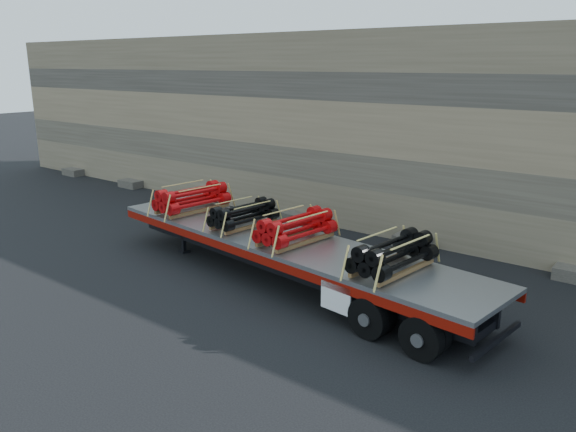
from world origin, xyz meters
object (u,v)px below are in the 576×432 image
at_px(trailer, 283,260).
at_px(bundle_front, 192,199).
at_px(bundle_midrear, 296,228).
at_px(bundle_rear, 393,255).
at_px(bundle_midfront, 244,215).

height_order(trailer, bundle_front, bundle_front).
xyz_separation_m(bundle_midrear, bundle_rear, (3.08, -0.37, 0.00)).
distance_m(bundle_front, bundle_rear, 7.75).
xyz_separation_m(trailer, bundle_rear, (3.55, -0.42, 1.01)).
distance_m(trailer, bundle_midfront, 1.92).
bearing_deg(bundle_midrear, bundle_front, 180.00).
height_order(bundle_midrear, bundle_rear, bundle_rear).
bearing_deg(bundle_rear, trailer, -180.00).
relative_size(trailer, bundle_midfront, 6.28).
bearing_deg(trailer, bundle_midfront, -180.00).
bearing_deg(bundle_midfront, trailer, 0.00).
bearing_deg(bundle_midfront, bundle_front, 180.00).
height_order(bundle_front, bundle_midrear, bundle_front).
bearing_deg(bundle_midrear, trailer, 180.00).
distance_m(trailer, bundle_front, 4.31).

